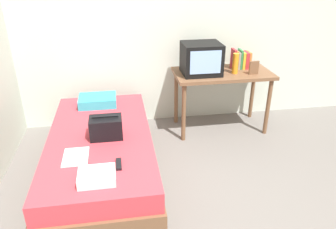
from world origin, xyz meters
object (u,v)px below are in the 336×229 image
Objects in this scene: tv at (201,59)px; water_bottle at (235,63)px; picture_frame at (254,68)px; handbag at (106,127)px; pillow at (98,101)px; remote_dark at (119,164)px; desk at (222,79)px; book_row at (241,60)px; bed at (102,155)px; folded_towel at (97,176)px; magazine at (76,157)px.

tv is 0.41m from water_bottle.
handbag is (-1.71, -0.69, -0.28)m from picture_frame.
pillow is 2.69× the size of remote_dark.
desk is 4.86× the size of water_bottle.
pillow is (-1.61, 0.01, -0.37)m from water_bottle.
picture_frame is at bearing -19.35° from water_bottle.
bed is at bearing -152.59° from book_row.
folded_towel is (-1.78, -1.36, -0.34)m from picture_frame.
handbag is (-1.39, -0.84, -0.10)m from desk.
pillow is at bearing 82.02° from magazine.
desk is 2.64× the size of tv.
pillow reaches higher than bed.
tv is 1.05× the size of pillow.
pillow reaches higher than remote_dark.
tv reaches higher than remote_dark.
water_bottle is at bearing -0.48° from pillow.
book_row is 2.32m from magazine.
picture_frame reaches higher than bed.
bed is at bearing -87.12° from pillow.
bed is 12.82× the size of remote_dark.
folded_towel is (-0.07, -0.67, -0.06)m from handbag.
tv is 1.85× the size of water_bottle.
picture_frame is 0.38× the size of pillow.
magazine is at bearing -116.94° from bed.
remote_dark is 0.56× the size of folded_towel.
desk reaches higher than bed.
tv is 2.77× the size of picture_frame.
book_row is at bearing 27.41° from bed.
book_row is at bearing 13.67° from tv.
book_row is at bearing 43.00° from remote_dark.
pillow is 1.29m from remote_dark.
remote_dark is (0.21, -1.27, -0.04)m from pillow.
tv is 1.83× the size of book_row.
folded_towel is at bearing -89.72° from bed.
bed is at bearing 90.28° from folded_towel.
pillow is (-1.82, 0.09, -0.33)m from picture_frame.
remote_dark is (-1.01, -1.31, -0.47)m from tv.
tv is at bearing 36.48° from handbag.
bed is 0.48m from magazine.
picture_frame is 2.03m from remote_dark.
water_bottle is at bearing 31.29° from magazine.
pillow is 1.45m from folded_towel.
folded_towel is (-1.18, -1.49, -0.44)m from tv.
pillow reaches higher than folded_towel.
desk is at bearing 31.15° from handbag.
magazine is (-1.77, -1.07, -0.42)m from water_bottle.
bed is 2.03m from book_row.
book_row is 2.15m from remote_dark.
desk is 2.10m from folded_towel.
water_bottle reaches higher than picture_frame.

